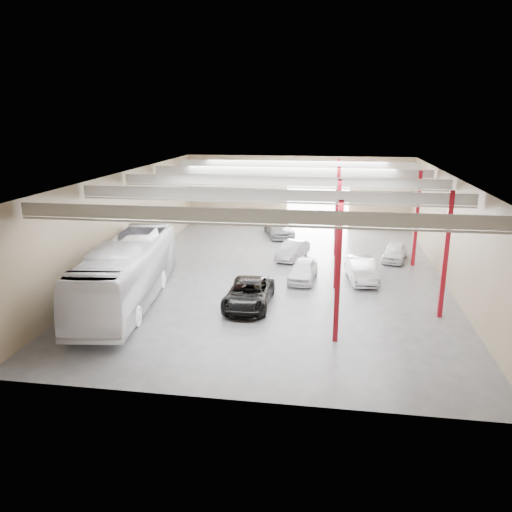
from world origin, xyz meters
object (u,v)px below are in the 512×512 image
(black_sedan, at_px, (249,294))
(car_row_c, at_px, (279,227))
(car_row_b, at_px, (293,250))
(coach_bus, at_px, (127,272))
(car_row_a, at_px, (303,270))
(car_right_near, at_px, (361,270))
(car_right_far, at_px, (395,252))

(black_sedan, distance_m, car_row_c, 18.00)
(black_sedan, distance_m, car_row_b, 10.54)
(coach_bus, relative_size, car_row_c, 2.46)
(car_row_a, relative_size, car_right_near, 0.89)
(black_sedan, xyz_separation_m, car_row_b, (1.70, 10.40, -0.07))
(car_row_a, xyz_separation_m, car_row_b, (-1.12, 5.20, -0.03))
(car_row_b, relative_size, car_right_far, 1.04)
(black_sedan, bearing_deg, car_row_a, 62.05)
(black_sedan, xyz_separation_m, car_row_a, (2.82, 5.20, -0.04))
(black_sedan, relative_size, car_right_far, 1.36)
(coach_bus, xyz_separation_m, car_row_a, (9.96, 5.68, -1.14))
(black_sedan, bearing_deg, coach_bus, -175.58)
(black_sedan, bearing_deg, car_row_c, 91.24)
(car_right_near, bearing_deg, coach_bus, -163.51)
(car_row_b, distance_m, car_row_c, 7.84)
(car_row_b, bearing_deg, coach_bus, -112.78)
(coach_bus, distance_m, car_right_far, 20.34)
(coach_bus, height_order, car_row_a, coach_bus)
(coach_bus, bearing_deg, car_row_b, 44.18)
(black_sedan, xyz_separation_m, car_right_near, (6.69, 5.73, 0.03))
(black_sedan, height_order, car_row_a, black_sedan)
(car_right_near, bearing_deg, car_row_b, 129.17)
(car_row_c, distance_m, car_right_near, 14.09)
(car_row_c, bearing_deg, car_right_far, -52.31)
(black_sedan, height_order, car_right_near, car_right_near)
(car_right_near, bearing_deg, car_right_far, 55.05)
(car_row_c, bearing_deg, car_row_a, -93.79)
(car_right_far, bearing_deg, car_right_near, -103.98)
(car_row_c, height_order, car_right_near, car_row_c)
(coach_bus, distance_m, car_row_a, 11.53)
(coach_bus, height_order, car_row_c, coach_bus)
(coach_bus, xyz_separation_m, car_row_b, (8.84, 10.88, -1.17))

